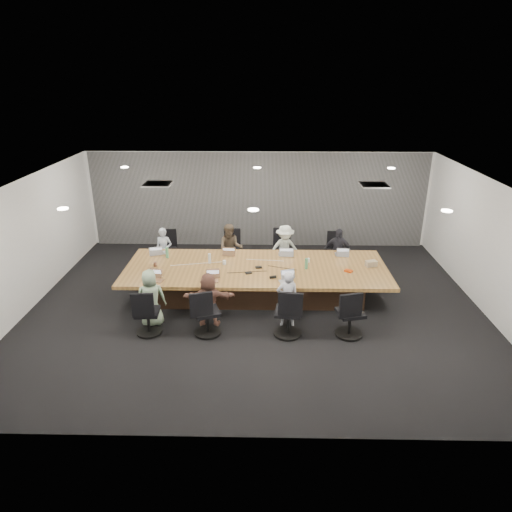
{
  "coord_description": "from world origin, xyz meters",
  "views": [
    {
      "loc": [
        0.19,
        -9.12,
        4.9
      ],
      "look_at": [
        0.0,
        0.4,
        1.05
      ],
      "focal_mm": 32.0,
      "sensor_mm": 36.0,
      "label": 1
    }
  ],
  "objects_px": {
    "chair_0": "(167,253)",
    "person_5": "(209,300)",
    "person_6": "(287,299)",
    "chair_1": "(232,253)",
    "person_0": "(164,250)",
    "chair_3": "(335,255)",
    "chair_7": "(350,317)",
    "chair_2": "(284,252)",
    "bottle_green_left": "(167,253)",
    "stapler": "(273,277)",
    "laptop_2": "(286,254)",
    "chair_5": "(207,315)",
    "bottle_green_right": "(306,264)",
    "person_1": "(231,249)",
    "person_3": "(337,251)",
    "mug_brown": "(155,264)",
    "laptop_5": "(211,281)",
    "laptop_6": "(286,282)",
    "laptop_3": "(341,254)",
    "conference_table": "(256,280)",
    "person_4": "(151,298)",
    "canvas_bag": "(371,264)",
    "person_2": "(285,250)",
    "laptop_1": "(229,253)",
    "laptop_0": "(159,253)",
    "laptop_4": "(156,280)",
    "bottle_clear": "(210,258)",
    "chair_6": "(288,315)",
    "chair_4": "(148,316)"
  },
  "relations": [
    {
      "from": "bottle_green_left",
      "to": "chair_3",
      "type": "bearing_deg",
      "value": 15.69
    },
    {
      "from": "chair_0",
      "to": "stapler",
      "type": "distance_m",
      "value": 3.65
    },
    {
      "from": "person_2",
      "to": "bottle_green_left",
      "type": "distance_m",
      "value": 2.99
    },
    {
      "from": "mug_brown",
      "to": "chair_0",
      "type": "bearing_deg",
      "value": 93.11
    },
    {
      "from": "chair_1",
      "to": "laptop_6",
      "type": "distance_m",
      "value": 2.86
    },
    {
      "from": "laptop_1",
      "to": "laptop_5",
      "type": "xyz_separation_m",
      "value": [
        -0.26,
        -1.6,
        0.0
      ]
    },
    {
      "from": "conference_table",
      "to": "person_3",
      "type": "height_order",
      "value": "person_3"
    },
    {
      "from": "chair_7",
      "to": "chair_0",
      "type": "bearing_deg",
      "value": 128.08
    },
    {
      "from": "chair_5",
      "to": "bottle_green_right",
      "type": "distance_m",
      "value": 2.68
    },
    {
      "from": "chair_1",
      "to": "laptop_5",
      "type": "relative_size",
      "value": 2.82
    },
    {
      "from": "person_5",
      "to": "mug_brown",
      "type": "relative_size",
      "value": 11.96
    },
    {
      "from": "laptop_1",
      "to": "bottle_clear",
      "type": "bearing_deg",
      "value": 61.54
    },
    {
      "from": "person_2",
      "to": "chair_3",
      "type": "bearing_deg",
      "value": -0.46
    },
    {
      "from": "chair_2",
      "to": "person_0",
      "type": "height_order",
      "value": "person_0"
    },
    {
      "from": "person_3",
      "to": "conference_table",
      "type": "bearing_deg",
      "value": -134.15
    },
    {
      "from": "person_3",
      "to": "bottle_green_right",
      "type": "distance_m",
      "value": 1.73
    },
    {
      "from": "chair_0",
      "to": "person_6",
      "type": "distance_m",
      "value": 4.34
    },
    {
      "from": "laptop_6",
      "to": "stapler",
      "type": "distance_m",
      "value": 0.34
    },
    {
      "from": "chair_6",
      "to": "bottle_green_left",
      "type": "relative_size",
      "value": 3.32
    },
    {
      "from": "chair_3",
      "to": "chair_7",
      "type": "relative_size",
      "value": 0.88
    },
    {
      "from": "stapler",
      "to": "laptop_2",
      "type": "bearing_deg",
      "value": 58.27
    },
    {
      "from": "person_3",
      "to": "canvas_bag",
      "type": "bearing_deg",
      "value": -52.57
    },
    {
      "from": "person_2",
      "to": "mug_brown",
      "type": "bearing_deg",
      "value": -170.83
    },
    {
      "from": "person_4",
      "to": "canvas_bag",
      "type": "height_order",
      "value": "person_4"
    },
    {
      "from": "chair_2",
      "to": "laptop_2",
      "type": "xyz_separation_m",
      "value": [
        0.0,
        -0.9,
        0.32
      ]
    },
    {
      "from": "laptop_0",
      "to": "canvas_bag",
      "type": "xyz_separation_m",
      "value": [
        5.07,
        -0.71,
        0.06
      ]
    },
    {
      "from": "chair_7",
      "to": "person_1",
      "type": "height_order",
      "value": "person_1"
    },
    {
      "from": "person_2",
      "to": "laptop_3",
      "type": "relative_size",
      "value": 4.31
    },
    {
      "from": "chair_0",
      "to": "person_5",
      "type": "bearing_deg",
      "value": 110.36
    },
    {
      "from": "chair_3",
      "to": "person_3",
      "type": "relative_size",
      "value": 0.6
    },
    {
      "from": "chair_3",
      "to": "person_6",
      "type": "relative_size",
      "value": 0.6
    },
    {
      "from": "chair_2",
      "to": "bottle_green_left",
      "type": "xyz_separation_m",
      "value": [
        -2.86,
        -1.19,
        0.44
      ]
    },
    {
      "from": "laptop_2",
      "to": "bottle_green_left",
      "type": "xyz_separation_m",
      "value": [
        -2.86,
        -0.29,
        0.12
      ]
    },
    {
      "from": "chair_1",
      "to": "chair_5",
      "type": "relative_size",
      "value": 1.0
    },
    {
      "from": "conference_table",
      "to": "stapler",
      "type": "relative_size",
      "value": 40.3
    },
    {
      "from": "chair_3",
      "to": "mug_brown",
      "type": "height_order",
      "value": "mug_brown"
    },
    {
      "from": "chair_6",
      "to": "person_3",
      "type": "xyz_separation_m",
      "value": [
        1.41,
        3.05,
        0.18
      ]
    },
    {
      "from": "chair_1",
      "to": "laptop_6",
      "type": "xyz_separation_m",
      "value": [
        1.35,
        -2.5,
        0.33
      ]
    },
    {
      "from": "chair_1",
      "to": "person_0",
      "type": "distance_m",
      "value": 1.78
    },
    {
      "from": "person_1",
      "to": "laptop_3",
      "type": "height_order",
      "value": "person_1"
    },
    {
      "from": "mug_brown",
      "to": "chair_5",
      "type": "bearing_deg",
      "value": -50.71
    },
    {
      "from": "laptop_6",
      "to": "bottle_green_right",
      "type": "height_order",
      "value": "bottle_green_right"
    },
    {
      "from": "laptop_0",
      "to": "laptop_1",
      "type": "bearing_deg",
      "value": 167.25
    },
    {
      "from": "chair_3",
      "to": "laptop_4",
      "type": "bearing_deg",
      "value": 31.36
    },
    {
      "from": "chair_0",
      "to": "chair_3",
      "type": "distance_m",
      "value": 4.49
    },
    {
      "from": "person_6",
      "to": "chair_6",
      "type": "bearing_deg",
      "value": 88.94
    },
    {
      "from": "conference_table",
      "to": "chair_4",
      "type": "bearing_deg",
      "value": -141.32
    },
    {
      "from": "chair_5",
      "to": "laptop_0",
      "type": "bearing_deg",
      "value": 101.68
    },
    {
      "from": "laptop_6",
      "to": "laptop_3",
      "type": "bearing_deg",
      "value": 35.72
    },
    {
      "from": "chair_0",
      "to": "chair_5",
      "type": "distance_m",
      "value": 3.71
    }
  ]
}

